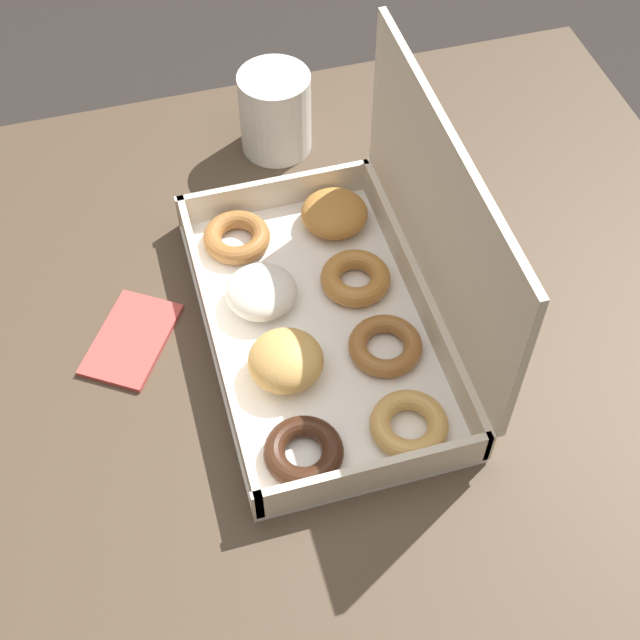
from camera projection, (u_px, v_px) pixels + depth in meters
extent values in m
plane|color=#2D2826|center=(328.00, 624.00, 1.54)|extent=(8.00, 8.00, 0.00)
cube|color=#4C3D2D|center=(333.00, 384.00, 0.93)|extent=(0.98, 0.99, 0.03)
cylinder|color=#4C3D2D|center=(505.00, 244.00, 1.57)|extent=(0.06, 0.06, 0.75)
cube|color=white|center=(320.00, 330.00, 0.95)|extent=(0.39, 0.23, 0.01)
cube|color=beige|center=(216.00, 340.00, 0.91)|extent=(0.39, 0.01, 0.04)
cube|color=beige|center=(420.00, 294.00, 0.95)|extent=(0.39, 0.01, 0.04)
cube|color=beige|center=(276.00, 192.00, 1.04)|extent=(0.01, 0.23, 0.04)
cube|color=beige|center=(376.00, 474.00, 0.82)|extent=(0.01, 0.23, 0.04)
cube|color=beige|center=(439.00, 213.00, 0.85)|extent=(0.39, 0.01, 0.20)
torus|color=#9E6633|center=(237.00, 237.00, 1.01)|extent=(0.08, 0.08, 0.02)
ellipsoid|color=white|center=(261.00, 292.00, 0.95)|extent=(0.08, 0.08, 0.04)
ellipsoid|color=tan|center=(286.00, 361.00, 0.90)|extent=(0.08, 0.08, 0.04)
torus|color=#381E11|center=(304.00, 452.00, 0.85)|extent=(0.08, 0.08, 0.02)
ellipsoid|color=#B77A38|center=(334.00, 213.00, 1.03)|extent=(0.08, 0.08, 0.03)
torus|color=#B77A38|center=(355.00, 278.00, 0.97)|extent=(0.08, 0.08, 0.02)
torus|color=#9E6633|center=(385.00, 346.00, 0.92)|extent=(0.08, 0.08, 0.02)
torus|color=tan|center=(409.00, 425.00, 0.86)|extent=(0.08, 0.08, 0.02)
cylinder|color=white|center=(275.00, 112.00, 1.09)|extent=(0.09, 0.09, 0.11)
cylinder|color=black|center=(274.00, 79.00, 1.05)|extent=(0.07, 0.07, 0.01)
cube|color=#CC4C47|center=(131.00, 339.00, 0.94)|extent=(0.14, 0.12, 0.01)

